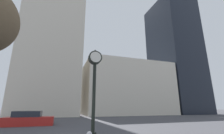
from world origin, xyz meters
The scene contains 5 objects.
building_tall_tower centered at (-2.18, 24.00, 15.95)m, with size 10.90×12.00×31.91m.
building_storefront_row centered at (13.96, 24.00, 5.51)m, with size 18.66×12.00×11.01m.
building_glass_modern centered at (28.55, 24.00, 15.40)m, with size 9.48×12.00×30.79m.
street_clock centered at (1.99, 1.24, 3.25)m, with size 0.82×0.59×5.06m.
car_red centered at (-2.36, 8.04, 0.52)m, with size 4.03×1.82×1.22m.
Camera 1 is at (0.20, -7.50, 1.56)m, focal length 24.00 mm.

